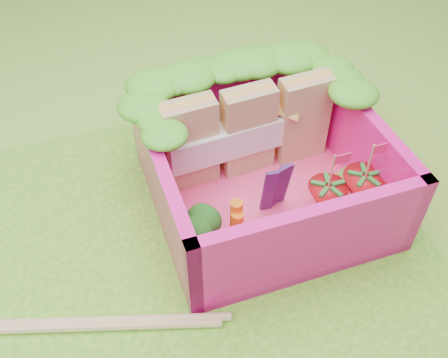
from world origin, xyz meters
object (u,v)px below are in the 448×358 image
broccoli (199,228)px  chopsticks (24,326)px  bento_box (264,166)px  strawberry_right (361,191)px  strawberry_left (326,200)px  sandwich_stack (249,131)px

broccoli → chopsticks: (-0.97, -0.14, -0.22)m
bento_box → strawberry_right: bearing=-30.9°
strawberry_left → strawberry_right: 0.22m
bento_box → broccoli: (-0.49, -0.30, -0.03)m
bento_box → chopsticks: bento_box is taller
bento_box → strawberry_left: bearing=-45.6°
broccoli → strawberry_left: size_ratio=0.69×
strawberry_right → chopsticks: strawberry_right is taller
broccoli → chopsticks: size_ratio=0.16×
strawberry_left → bento_box: bearing=134.4°
bento_box → chopsticks: size_ratio=0.65×
strawberry_left → strawberry_right: strawberry_right is taller
strawberry_left → chopsticks: 1.74m
bento_box → broccoli: 0.58m
strawberry_right → bento_box: bearing=149.1°
sandwich_stack → broccoli: sandwich_stack is taller
sandwich_stack → chopsticks: size_ratio=0.54×
sandwich_stack → strawberry_right: bearing=-49.0°
broccoli → strawberry_left: 0.77m
sandwich_stack → broccoli: (-0.50, -0.57, -0.09)m
strawberry_left → strawberry_right: size_ratio=0.95×
strawberry_left → strawberry_right: (0.22, -0.02, 0.01)m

